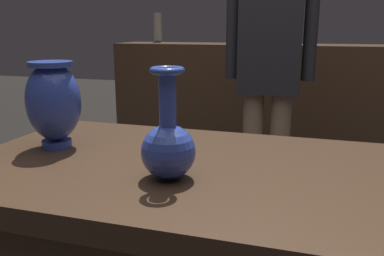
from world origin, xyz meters
name	(u,v)px	position (x,y,z in m)	size (l,w,h in m)	color
back_display_shelf	(285,112)	(0.00, 2.20, 0.49)	(2.60, 0.40, 0.99)	#422D1E
vase_centerpiece	(168,144)	(-0.07, -0.10, 0.87)	(0.12, 0.12, 0.23)	#2D429E
vase_tall_behind	(53,101)	(-0.44, 0.03, 0.92)	(0.14, 0.14, 0.23)	#2D429E
shelf_vase_far_left	(158,28)	(-1.04, 2.27, 1.11)	(0.07, 0.07, 0.23)	gray
visitor_center_back	(269,67)	(-0.03, 1.34, 0.91)	(0.47, 0.19, 1.55)	#846B56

